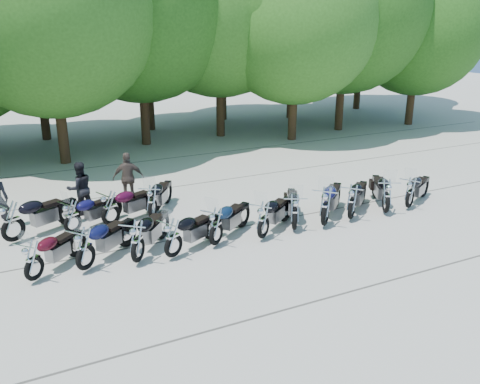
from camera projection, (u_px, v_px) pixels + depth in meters
name	position (u px, v px, depth m)	size (l,w,h in m)	color
ground	(264.00, 246.00, 13.79)	(90.00, 90.00, 0.00)	#A5A195
tree_3	(48.00, 7.00, 19.81)	(8.70, 8.70, 10.67)	#3A2614
tree_4	(138.00, 1.00, 23.00)	(9.13, 9.13, 11.20)	#3A2614
tree_5	(219.00, 4.00, 24.82)	(9.04, 9.04, 11.10)	#3A2614
tree_6	(296.00, 20.00, 24.27)	(8.00, 8.00, 9.82)	#3A2614
tree_7	(346.00, 9.00, 26.43)	(8.79, 8.79, 10.79)	#3A2614
tree_8	(419.00, 27.00, 28.16)	(7.53, 7.53, 9.25)	#3A2614
tree_11	(33.00, 27.00, 24.41)	(7.56, 7.56, 9.28)	#3A2614
tree_12	(145.00, 22.00, 26.69)	(7.88, 7.88, 9.67)	#3A2614
tree_13	(222.00, 16.00, 29.49)	(8.31, 8.31, 10.20)	#3A2614
tree_14	(293.00, 20.00, 30.05)	(8.02, 8.02, 9.84)	#3A2614
tree_15	(364.00, 1.00, 32.94)	(9.67, 9.67, 11.86)	#3A2614
motorcycle_0	(33.00, 259.00, 11.72)	(0.63, 2.07, 1.17)	#3D0813
motorcycle_1	(85.00, 248.00, 12.19)	(0.69, 2.28, 1.29)	#0C0E35
motorcycle_2	(137.00, 240.00, 12.58)	(0.70, 2.30, 1.30)	black
motorcycle_3	(173.00, 237.00, 12.86)	(0.66, 2.17, 1.23)	black
motorcycle_4	(216.00, 225.00, 13.56)	(0.67, 2.20, 1.24)	#0C1C35
motorcycle_5	(263.00, 219.00, 13.99)	(0.67, 2.21, 1.25)	black
motorcycle_6	(295.00, 211.00, 14.57)	(0.68, 2.22, 1.25)	black
motorcycle_7	(326.00, 205.00, 14.83)	(0.75, 2.45, 1.39)	#0C0D37
motorcycle_8	(352.00, 201.00, 15.34)	(0.69, 2.27, 1.29)	black
motorcycle_9	(387.00, 195.00, 15.84)	(0.70, 2.29, 1.29)	black
motorcycle_10	(410.00, 192.00, 16.29)	(0.65, 2.14, 1.21)	black
motorcycle_11	(12.00, 220.00, 13.74)	(0.74, 2.42, 1.37)	black
motorcycle_12	(72.00, 216.00, 14.37)	(0.62, 2.03, 1.15)	#100E3D
motorcycle_13	(110.00, 207.00, 14.89)	(0.67, 2.20, 1.24)	#390720
motorcycle_14	(152.00, 201.00, 15.38)	(0.68, 2.22, 1.26)	black
rider_1	(80.00, 188.00, 15.83)	(0.82, 0.64, 1.70)	black
rider_2	(128.00, 178.00, 16.82)	(1.01, 0.42, 1.73)	#4C3E36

